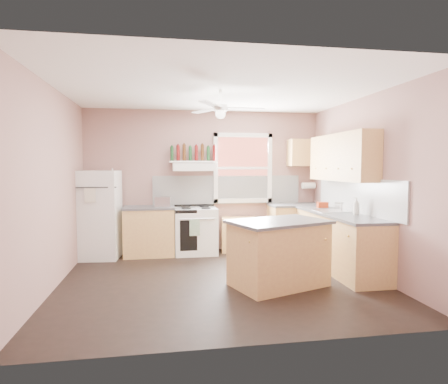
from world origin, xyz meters
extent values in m
plane|color=black|center=(0.00, 0.00, 0.00)|extent=(4.50, 4.50, 0.00)
plane|color=white|center=(0.00, 0.00, 2.70)|extent=(4.50, 4.50, 0.00)
cube|color=#8C665E|center=(0.00, 2.02, 1.35)|extent=(4.50, 0.05, 2.70)
cube|color=#8C665E|center=(2.27, 0.00, 1.35)|extent=(0.05, 4.00, 2.70)
cube|color=#8C665E|center=(-2.27, 0.00, 1.35)|extent=(0.05, 4.00, 2.70)
cube|color=white|center=(0.45, 1.99, 1.18)|extent=(2.90, 0.03, 0.55)
cube|color=white|center=(2.23, 0.30, 1.18)|extent=(0.03, 2.60, 0.55)
cube|color=brown|center=(0.75, 1.98, 1.60)|extent=(1.00, 0.02, 1.20)
cube|color=white|center=(0.75, 1.96, 1.60)|extent=(1.16, 0.07, 1.36)
cube|color=white|center=(-1.91, 1.63, 0.78)|extent=(0.72, 0.70, 1.56)
cube|color=tan|center=(-1.06, 1.70, 0.43)|extent=(0.90, 0.60, 0.86)
cube|color=#464648|center=(-1.06, 1.70, 0.88)|extent=(0.92, 0.62, 0.04)
cube|color=silver|center=(-0.81, 1.63, 0.99)|extent=(0.30, 0.20, 0.18)
cube|color=white|center=(-0.21, 1.70, 0.43)|extent=(0.78, 0.65, 0.86)
cube|color=white|center=(-0.23, 1.75, 1.62)|extent=(0.78, 0.50, 0.14)
cube|color=white|center=(-0.23, 1.87, 1.72)|extent=(0.90, 0.26, 0.03)
cube|color=tan|center=(0.63, 1.75, 0.33)|extent=(0.71, 0.53, 0.65)
cube|color=tan|center=(1.75, 1.70, 0.43)|extent=(1.00, 0.60, 0.86)
cube|color=tan|center=(1.95, 0.30, 0.43)|extent=(0.60, 2.20, 0.86)
cube|color=#464648|center=(1.75, 1.70, 0.88)|extent=(1.02, 0.62, 0.04)
cube|color=#464648|center=(1.94, 0.30, 0.88)|extent=(0.62, 2.22, 0.04)
cube|color=silver|center=(1.94, 0.50, 0.90)|extent=(0.55, 0.45, 0.03)
cylinder|color=silver|center=(2.10, 0.50, 0.97)|extent=(0.03, 0.03, 0.14)
cube|color=tan|center=(2.08, 0.50, 1.78)|extent=(0.33, 1.80, 0.76)
cube|color=tan|center=(1.95, 1.83, 1.90)|extent=(0.60, 0.33, 0.52)
cylinder|color=white|center=(2.07, 1.86, 1.25)|extent=(0.26, 0.12, 0.12)
cube|color=tan|center=(0.75, -0.36, 0.43)|extent=(1.40, 1.13, 0.86)
cube|color=#464648|center=(0.75, -0.36, 0.88)|extent=(1.49, 1.22, 0.04)
cylinder|color=white|center=(0.00, 0.00, 2.45)|extent=(0.20, 0.20, 0.08)
imported|color=silver|center=(2.09, 0.01, 1.03)|extent=(0.11, 0.11, 0.26)
cube|color=#AE300E|center=(2.00, 1.02, 0.95)|extent=(0.19, 0.14, 0.10)
cylinder|color=#143819|center=(-0.63, 1.87, 1.87)|extent=(0.06, 0.06, 0.27)
cylinder|color=#590F0F|center=(-0.52, 1.87, 1.88)|extent=(0.06, 0.06, 0.29)
cylinder|color=#3F230F|center=(-0.40, 1.87, 1.89)|extent=(0.06, 0.06, 0.31)
cylinder|color=#143819|center=(-0.29, 1.87, 1.87)|extent=(0.06, 0.06, 0.27)
cylinder|color=#590F0F|center=(-0.17, 1.87, 1.88)|extent=(0.06, 0.06, 0.29)
cylinder|color=#3F230F|center=(-0.06, 1.87, 1.89)|extent=(0.06, 0.06, 0.31)
cylinder|color=#143819|center=(0.06, 1.87, 1.87)|extent=(0.06, 0.06, 0.27)
cylinder|color=#590F0F|center=(0.17, 1.87, 1.88)|extent=(0.06, 0.06, 0.29)
camera|label=1|loc=(-0.81, -5.23, 1.64)|focal=30.00mm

